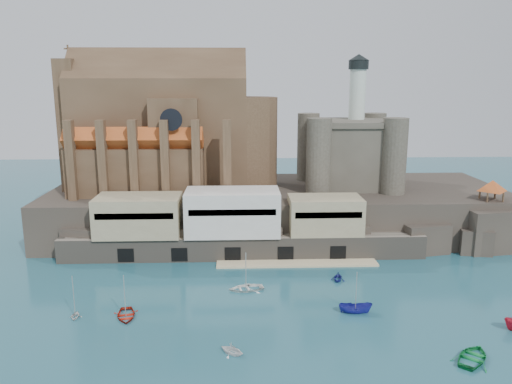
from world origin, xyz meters
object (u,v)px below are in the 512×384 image
at_px(castle_keep, 348,150).
at_px(boat_1, 232,354).
at_px(church, 169,133).
at_px(pavilion, 492,187).
at_px(boat_0, 126,317).
at_px(boat_2, 355,313).

relative_size(castle_keep, boat_1, 8.84).
xyz_separation_m(church, pavilion, (66.13, -15.85, -9.40)).
distance_m(boat_0, boat_1, 18.78).
height_order(church, boat_1, church).
height_order(castle_keep, boat_1, castle_keep).
bearing_deg(boat_0, church, 76.94).
xyz_separation_m(castle_keep, boat_1, (-25.91, -54.18, -18.31)).
height_order(castle_keep, boat_0, castle_keep).
bearing_deg(pavilion, castle_keep, 149.82).
xyz_separation_m(pavilion, boat_2, (-33.75, -28.40, -12.73)).
xyz_separation_m(castle_keep, boat_0, (-41.40, -43.56, -18.31)).
distance_m(castle_keep, pavilion, 30.50).
bearing_deg(castle_keep, boat_2, -100.21).
bearing_deg(boat_2, boat_1, 125.53).
bearing_deg(boat_1, castle_keep, 8.91).
bearing_deg(pavilion, boat_2, -139.92).
distance_m(pavilion, boat_0, 74.20).
distance_m(church, boat_2, 59.13).
distance_m(castle_keep, boat_2, 47.82).
distance_m(church, castle_keep, 40.39).
xyz_separation_m(church, castle_keep, (40.21, -0.78, -3.81)).
relative_size(church, boat_0, 8.81).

